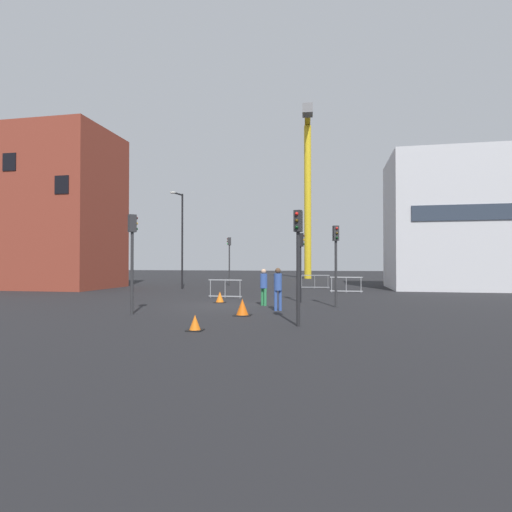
# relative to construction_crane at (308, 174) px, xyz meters

# --- Properties ---
(ground) EXTENTS (160.00, 160.00, 0.00)m
(ground) POSITION_rel_construction_crane_xyz_m (-1.94, -32.93, -13.47)
(ground) COLOR black
(brick_building) EXTENTS (7.17, 6.90, 12.55)m
(brick_building) POSITION_rel_construction_crane_xyz_m (-17.85, -23.01, -7.19)
(brick_building) COLOR brown
(brick_building) RESTS_ON ground
(office_block) EXTENTS (12.90, 7.25, 10.34)m
(office_block) POSITION_rel_construction_crane_xyz_m (13.99, -18.21, -8.30)
(office_block) COLOR silver
(office_block) RESTS_ON ground
(construction_crane) EXTENTS (1.83, 14.25, 20.54)m
(construction_crane) POSITION_rel_construction_crane_xyz_m (0.00, 0.00, 0.00)
(construction_crane) COLOR yellow
(construction_crane) RESTS_ON ground
(streetlamp_tall) EXTENTS (0.53, 1.54, 7.43)m
(streetlamp_tall) POSITION_rel_construction_crane_xyz_m (-8.45, -22.19, -9.13)
(streetlamp_tall) COLOR black
(streetlamp_tall) RESTS_ON ground
(traffic_light_near) EXTENTS (0.28, 0.39, 3.78)m
(traffic_light_near) POSITION_rel_construction_crane_xyz_m (1.99, -38.48, -10.92)
(traffic_light_near) COLOR #232326
(traffic_light_near) RESTS_ON ground
(traffic_light_median) EXTENTS (0.31, 0.39, 3.78)m
(traffic_light_median) POSITION_rel_construction_crane_xyz_m (3.25, -32.65, -10.92)
(traffic_light_median) COLOR #2D2D30
(traffic_light_median) RESTS_ON ground
(traffic_light_island) EXTENTS (0.39, 0.33, 3.59)m
(traffic_light_island) POSITION_rel_construction_crane_xyz_m (1.46, -30.77, -11.03)
(traffic_light_island) COLOR black
(traffic_light_island) RESTS_ON ground
(traffic_light_far) EXTENTS (0.37, 0.37, 3.99)m
(traffic_light_far) POSITION_rel_construction_crane_xyz_m (-4.77, -36.78, -10.79)
(traffic_light_far) COLOR #2D2D30
(traffic_light_far) RESTS_ON ground
(traffic_light_verge) EXTENTS (0.38, 0.28, 4.29)m
(traffic_light_verge) POSITION_rel_construction_crane_xyz_m (-5.91, -17.14, -10.61)
(traffic_light_verge) COLOR #2D2D30
(traffic_light_verge) RESTS_ON ground
(pedestrian_walking) EXTENTS (0.34, 0.34, 1.84)m
(pedestrian_walking) POSITION_rel_construction_crane_xyz_m (0.79, -34.49, -12.39)
(pedestrian_walking) COLOR #33519E
(pedestrian_walking) RESTS_ON ground
(pedestrian_waiting) EXTENTS (0.34, 0.34, 1.76)m
(pedestrian_waiting) POSITION_rel_construction_crane_xyz_m (-0.15, -32.61, -12.44)
(pedestrian_waiting) COLOR #2D844C
(pedestrian_waiting) RESTS_ON ground
(safety_barrier_left_run) EXTENTS (2.19, 0.06, 1.08)m
(safety_barrier_left_run) POSITION_rel_construction_crane_xyz_m (4.02, -23.37, -12.90)
(safety_barrier_left_run) COLOR #B2B5BA
(safety_barrier_left_run) RESTS_ON ground
(safety_barrier_front) EXTENTS (2.01, 0.16, 1.08)m
(safety_barrier_front) POSITION_rel_construction_crane_xyz_m (-3.06, -28.98, -12.91)
(safety_barrier_front) COLOR #9EA0A5
(safety_barrier_front) RESTS_ON ground
(safety_barrier_right_run) EXTENTS (2.30, 0.21, 1.08)m
(safety_barrier_right_run) POSITION_rel_construction_crane_xyz_m (1.71, -19.52, -12.90)
(safety_barrier_right_run) COLOR gray
(safety_barrier_right_run) RESTS_ON ground
(traffic_cone_orange) EXTENTS (0.47, 0.47, 0.48)m
(traffic_cone_orange) POSITION_rel_construction_crane_xyz_m (-1.03, -39.91, -13.25)
(traffic_cone_orange) COLOR black
(traffic_cone_orange) RESTS_ON ground
(traffic_cone_striped) EXTENTS (0.56, 0.56, 0.57)m
(traffic_cone_striped) POSITION_rel_construction_crane_xyz_m (-2.62, -31.62, -13.21)
(traffic_cone_striped) COLOR black
(traffic_cone_striped) RESTS_ON ground
(traffic_cone_by_barrier) EXTENTS (0.64, 0.64, 0.65)m
(traffic_cone_by_barrier) POSITION_rel_construction_crane_xyz_m (-0.37, -36.28, -13.17)
(traffic_cone_by_barrier) COLOR black
(traffic_cone_by_barrier) RESTS_ON ground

